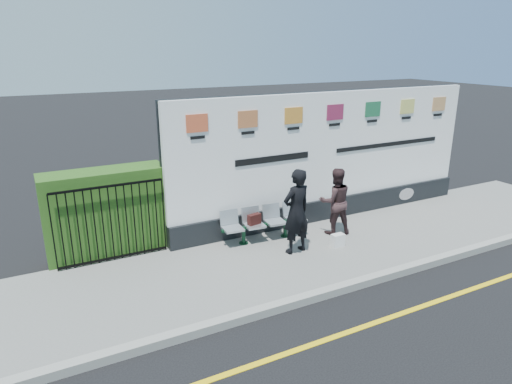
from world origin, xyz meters
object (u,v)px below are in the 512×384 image
Objects in this scene: bench at (265,231)px; woman_right at (335,201)px; woman_left at (296,211)px; billboard at (330,165)px.

bench is 1.68m from woman_right.
bench is 1.07× the size of woman_left.
billboard is 2.35m from bench.
billboard is 4.31× the size of bench.
bench is 1.25× the size of woman_right.
woman_right reaches higher than bench.
woman_right is (1.28, 0.43, -0.12)m from woman_left.
bench is at bearing -80.01° from woman_left.
woman_right is (1.55, -0.37, 0.55)m from bench.
billboard is 5.37× the size of woman_right.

